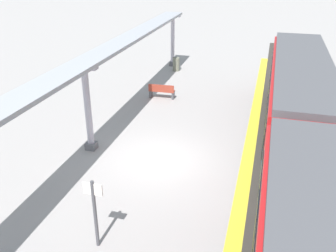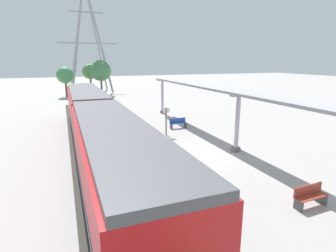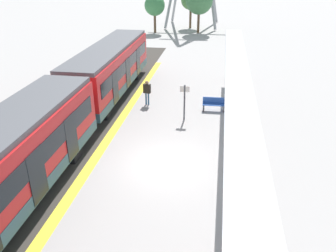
% 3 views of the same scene
% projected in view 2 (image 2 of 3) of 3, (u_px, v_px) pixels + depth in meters
% --- Properties ---
extents(ground_plane, '(176.00, 176.00, 0.00)m').
position_uv_depth(ground_plane, '(190.00, 157.00, 16.42)').
color(ground_plane, '#A29C9A').
extents(tactile_edge_strip, '(0.50, 35.44, 0.01)m').
position_uv_depth(tactile_edge_strip, '(136.00, 164.00, 15.23)').
color(tactile_edge_strip, yellow).
rests_on(tactile_edge_strip, ground).
extents(trackbed, '(3.20, 47.44, 0.01)m').
position_uv_depth(trackbed, '(103.00, 169.00, 14.58)').
color(trackbed, '#38332D').
rests_on(trackbed, ground).
extents(train_near_carriage, '(2.65, 12.32, 3.48)m').
position_uv_depth(train_near_carriage, '(116.00, 164.00, 10.38)').
color(train_near_carriage, red).
rests_on(train_near_carriage, ground).
extents(train_far_carriage, '(2.65, 12.32, 3.48)m').
position_uv_depth(train_far_carriage, '(87.00, 109.00, 22.06)').
color(train_far_carriage, red).
rests_on(train_far_carriage, ground).
extents(canopy_pillar_second, '(1.10, 0.44, 3.69)m').
position_uv_depth(canopy_pillar_second, '(237.00, 123.00, 16.98)').
color(canopy_pillar_second, slate).
rests_on(canopy_pillar_second, ground).
extents(canopy_pillar_third, '(1.10, 0.44, 3.69)m').
position_uv_depth(canopy_pillar_third, '(162.00, 96.00, 29.54)').
color(canopy_pillar_third, slate).
rests_on(canopy_pillar_third, ground).
extents(canopy_beam, '(1.20, 28.28, 0.16)m').
position_uv_depth(canopy_beam, '(238.00, 93.00, 16.65)').
color(canopy_beam, '#A8AAB2').
rests_on(canopy_beam, canopy_pillar_nearest).
extents(bench_near_end, '(1.52, 0.50, 0.86)m').
position_uv_depth(bench_near_end, '(310.00, 196.00, 10.81)').
color(bench_near_end, '#9B3827').
rests_on(bench_near_end, ground).
extents(bench_mid_platform, '(1.51, 0.48, 0.86)m').
position_uv_depth(bench_mid_platform, '(178.00, 123.00, 23.29)').
color(bench_mid_platform, '#2950A2').
rests_on(bench_mid_platform, ground).
extents(platform_info_sign, '(0.56, 0.10, 2.20)m').
position_uv_depth(platform_info_sign, '(166.00, 118.00, 20.94)').
color(platform_info_sign, '#4C4C51').
rests_on(platform_info_sign, ground).
extents(passenger_waiting_near_edge, '(0.50, 0.28, 1.65)m').
position_uv_depth(passenger_waiting_near_edge, '(126.00, 120.00, 21.93)').
color(passenger_waiting_near_edge, '#2F597D').
rests_on(passenger_waiting_near_edge, ground).
extents(electricity_pylon, '(10.41, 7.35, 19.28)m').
position_uv_depth(electricity_pylon, '(88.00, 37.00, 48.13)').
color(electricity_pylon, '#93969B').
rests_on(electricity_pylon, ground).
extents(tree_left_background, '(3.47, 3.47, 5.80)m').
position_uv_depth(tree_left_background, '(101.00, 71.00, 45.03)').
color(tree_left_background, brown).
rests_on(tree_left_background, ground).
extents(tree_right_background, '(2.74, 2.74, 5.17)m').
position_uv_depth(tree_right_background, '(90.00, 72.00, 47.90)').
color(tree_right_background, brown).
rests_on(tree_right_background, ground).
extents(tree_centre_background, '(2.64, 2.64, 4.78)m').
position_uv_depth(tree_centre_background, '(65.00, 75.00, 42.62)').
color(tree_centre_background, brown).
rests_on(tree_centre_background, ground).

